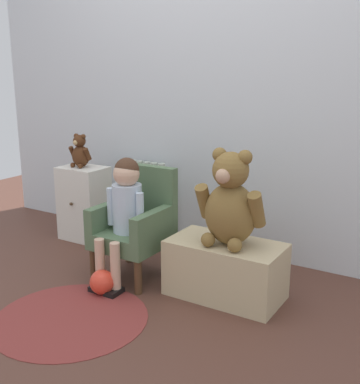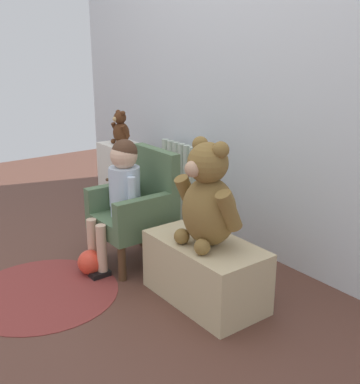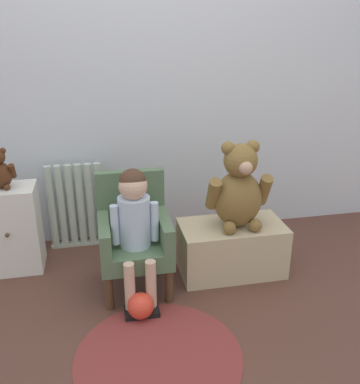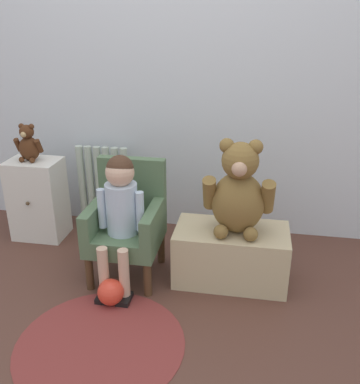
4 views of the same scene
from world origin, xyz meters
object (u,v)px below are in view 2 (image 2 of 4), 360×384
object	(u,v)px
small_dresser	(124,180)
large_teddy_bear	(208,200)
small_teddy_bear	(121,129)
floor_rug	(43,292)
child_armchair	(138,208)
child_figure	(121,185)
toy_ball	(90,262)
low_bench	(205,271)
radiator	(179,184)

from	to	relation	value
small_dresser	large_teddy_bear	size ratio (longest dim) A/B	1.05
small_teddy_bear	floor_rug	xyz separation A→B (m)	(0.76, -0.93, -0.64)
large_teddy_bear	child_armchair	bearing A→B (deg)	-179.34
child_figure	large_teddy_bear	distance (m)	0.62
child_figure	toy_ball	distance (m)	0.46
child_armchair	low_bench	xyz separation A→B (m)	(0.58, 0.02, -0.17)
small_dresser	small_teddy_bear	size ratio (longest dim) A/B	2.25
child_figure	low_bench	xyz separation A→B (m)	(0.58, 0.12, -0.32)
child_armchair	low_bench	world-z (taller)	child_armchair
floor_rug	toy_ball	distance (m)	0.31
radiator	child_figure	size ratio (longest dim) A/B	0.79
small_dresser	low_bench	distance (m)	1.33
child_armchair	child_figure	distance (m)	0.19
radiator	toy_ball	xyz separation A→B (m)	(0.32, -0.85, -0.22)
low_bench	floor_rug	size ratio (longest dim) A/B	0.80
small_dresser	child_figure	world-z (taller)	child_figure
radiator	floor_rug	xyz separation A→B (m)	(0.37, -1.15, -0.28)
toy_ball	small_teddy_bear	bearing A→B (deg)	138.44
radiator	toy_ball	world-z (taller)	radiator
low_bench	toy_ball	bearing A→B (deg)	-150.50
small_dresser	large_teddy_bear	world-z (taller)	large_teddy_bear
child_figure	large_teddy_bear	bearing A→B (deg)	10.73
small_dresser	floor_rug	xyz separation A→B (m)	(0.75, -0.93, -0.26)
small_dresser	child_figure	bearing A→B (deg)	-30.86
small_dresser	floor_rug	distance (m)	1.22
small_dresser	child_figure	xyz separation A→B (m)	(0.71, -0.42, 0.21)
small_teddy_bear	large_teddy_bear	bearing A→B (deg)	-12.99
large_teddy_bear	toy_ball	size ratio (longest dim) A/B	3.70
floor_rug	radiator	bearing A→B (deg)	107.81
child_armchair	child_figure	xyz separation A→B (m)	(-0.00, -0.11, 0.15)
child_figure	toy_ball	xyz separation A→B (m)	(-0.01, -0.21, -0.41)
small_dresser	toy_ball	xyz separation A→B (m)	(0.70, -0.63, -0.20)
small_dresser	radiator	bearing A→B (deg)	30.05
child_armchair	toy_ball	world-z (taller)	child_armchair
child_figure	floor_rug	xyz separation A→B (m)	(0.04, -0.51, -0.47)
child_figure	toy_ball	world-z (taller)	child_figure
large_teddy_bear	toy_ball	xyz separation A→B (m)	(-0.61, -0.33, -0.47)
child_figure	small_teddy_bear	xyz separation A→B (m)	(-0.72, 0.42, 0.16)
small_dresser	large_teddy_bear	distance (m)	1.37
low_bench	floor_rug	xyz separation A→B (m)	(-0.54, -0.63, -0.15)
child_armchair	low_bench	bearing A→B (deg)	1.57
child_armchair	large_teddy_bear	size ratio (longest dim) A/B	1.28
low_bench	small_teddy_bear	bearing A→B (deg)	167.16
child_armchair	child_figure	world-z (taller)	child_figure
small_teddy_bear	low_bench	bearing A→B (deg)	-12.84
small_dresser	low_bench	xyz separation A→B (m)	(1.29, -0.30, -0.11)
small_dresser	small_teddy_bear	world-z (taller)	small_teddy_bear
radiator	low_bench	world-z (taller)	radiator
low_bench	toy_ball	distance (m)	0.68
large_teddy_bear	floor_rug	xyz separation A→B (m)	(-0.57, -0.62, -0.53)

